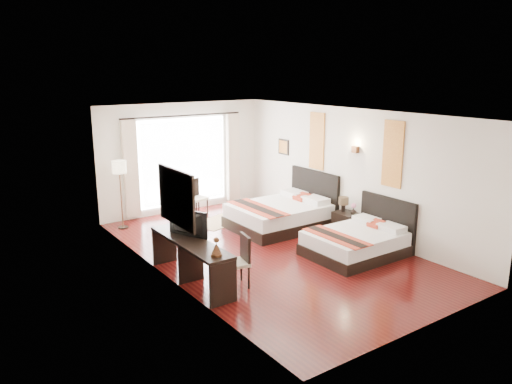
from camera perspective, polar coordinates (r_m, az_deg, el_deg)
floor at (r=10.24m, az=1.48°, el=-6.81°), size 4.50×7.50×0.01m
ceiling at (r=9.61m, az=1.58°, el=8.97°), size 4.50×7.50×0.02m
wall_headboard at (r=11.28m, az=10.75°, el=2.32°), size 0.01×7.50×2.80m
wall_desk at (r=8.72m, az=-10.42°, el=-1.05°), size 0.01×7.50×2.80m
wall_window at (r=12.98m, az=-8.36°, el=3.91°), size 4.50×0.01×2.80m
wall_entry at (r=7.28m, az=19.37°, el=-4.62°), size 4.50×0.01×2.80m
window_glass at (r=12.98m, az=-8.32°, el=3.47°), size 2.40×0.02×2.20m
sheer_curtain at (r=12.93m, az=-8.20°, el=3.43°), size 2.30×0.02×2.10m
drape_left at (r=12.32m, az=-14.13°, el=2.54°), size 0.35×0.14×2.35m
drape_right at (r=13.60m, az=-2.65°, el=3.99°), size 0.35×0.14×2.35m
art_panel_near at (r=10.42m, az=15.36°, el=4.20°), size 0.03×0.50×1.35m
art_panel_far at (r=11.98m, az=6.97°, el=5.80°), size 0.03×0.50×1.35m
wall_sconce at (r=11.04m, az=11.28°, el=4.79°), size 0.10×0.14×0.14m
mirror_frame at (r=8.33m, az=-9.11°, el=-0.63°), size 0.04×1.25×0.95m
mirror_glass at (r=8.34m, az=-8.95°, el=-0.61°), size 0.01×1.12×0.82m
bed_near at (r=10.19m, az=11.59°, el=-5.53°), size 1.89×1.47×1.06m
bed_far at (r=11.68m, az=2.99°, el=-2.51°), size 2.19×1.71×1.24m
nightstand at (r=11.30m, az=10.30°, el=-3.61°), size 0.44×0.54×0.52m
table_lamp at (r=11.25m, az=9.98°, el=-1.13°), size 0.22×0.22×0.35m
vase at (r=11.10m, az=11.06°, el=-2.28°), size 0.18×0.18×0.15m
console_desk at (r=8.79m, az=-7.46°, el=-7.84°), size 0.50×2.20×0.76m
television at (r=8.78m, az=-8.13°, el=-3.63°), size 0.43×0.80×0.48m
bronze_figurine at (r=7.88m, az=-4.54°, el=-6.38°), size 0.20×0.20×0.27m
desk_chair at (r=8.59m, az=-2.25°, el=-9.00°), size 0.49×0.49×0.90m
floor_lamp at (r=11.76m, az=-15.34°, el=2.27°), size 0.32×0.32×1.59m
side_table at (r=12.04m, az=-9.00°, el=-2.19°), size 0.55×0.55×0.63m
fruit_bowl at (r=11.96m, az=-9.02°, el=-0.59°), size 0.26×0.26×0.06m
window_chair at (r=12.78m, az=-6.75°, el=-1.35°), size 0.49×0.49×0.91m
jute_rug at (r=12.16m, az=-4.29°, el=-3.41°), size 1.40×1.14×0.01m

